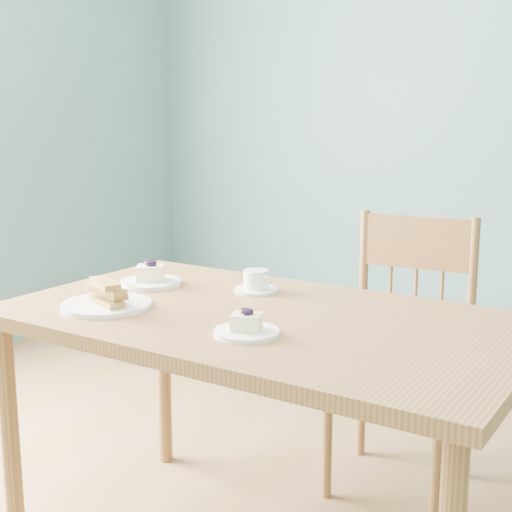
# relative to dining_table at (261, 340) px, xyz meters

# --- Properties ---
(room) EXTENTS (5.01, 5.01, 2.71)m
(room) POSITION_rel_dining_table_xyz_m (0.34, -0.21, 0.71)
(room) COLOR #885F3F
(room) RESTS_ON ground
(dining_table) EXTENTS (1.32, 0.76, 0.71)m
(dining_table) POSITION_rel_dining_table_xyz_m (0.00, 0.00, 0.00)
(dining_table) COLOR #99623A
(dining_table) RESTS_ON ground
(dining_chair) EXTENTS (0.44, 0.42, 0.89)m
(dining_chair) POSITION_rel_dining_table_xyz_m (0.14, 0.63, -0.18)
(dining_chair) COLOR #99623A
(dining_chair) RESTS_ON ground
(cheesecake_plate_near) EXTENTS (0.15, 0.15, 0.06)m
(cheesecake_plate_near) POSITION_rel_dining_table_xyz_m (0.07, -0.17, 0.09)
(cheesecake_plate_near) COLOR white
(cheesecake_plate_near) RESTS_ON dining_table
(cheesecake_plate_far) EXTENTS (0.18, 0.18, 0.08)m
(cheesecake_plate_far) POSITION_rel_dining_table_xyz_m (-0.44, 0.09, 0.09)
(cheesecake_plate_far) COLOR white
(cheesecake_plate_far) RESTS_ON dining_table
(coffee_cup) EXTENTS (0.12, 0.12, 0.06)m
(coffee_cup) POSITION_rel_dining_table_xyz_m (-0.14, 0.19, 0.10)
(coffee_cup) COLOR white
(coffee_cup) RESTS_ON dining_table
(biscotti_plate) EXTENTS (0.23, 0.23, 0.08)m
(biscotti_plate) POSITION_rel_dining_table_xyz_m (-0.37, -0.17, 0.09)
(biscotti_plate) COLOR white
(biscotti_plate) RESTS_ON dining_table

